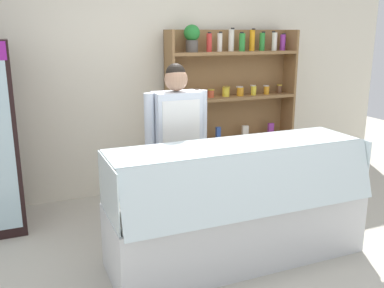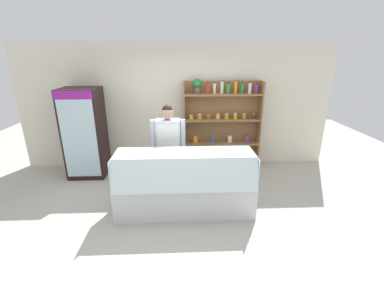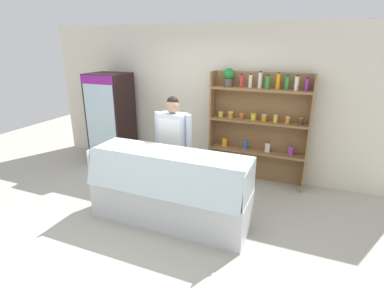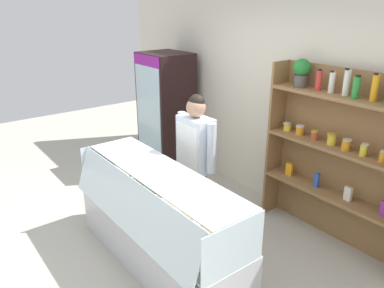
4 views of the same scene
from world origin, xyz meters
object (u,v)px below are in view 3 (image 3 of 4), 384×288
at_px(drinks_fridge, 111,120).
at_px(shop_clerk, 173,139).
at_px(shelving_unit, 257,122).
at_px(deli_display_case, 170,200).

bearing_deg(drinks_fridge, shop_clerk, -23.82).
xyz_separation_m(shelving_unit, deli_display_case, (-0.82, -1.74, -0.78)).
height_order(shelving_unit, shop_clerk, shelving_unit).
bearing_deg(drinks_fridge, shelving_unit, 5.74).
relative_size(shelving_unit, deli_display_case, 0.91).
bearing_deg(shop_clerk, drinks_fridge, 156.18).
relative_size(drinks_fridge, deli_display_case, 0.84).
bearing_deg(deli_display_case, shelving_unit, 64.89).
bearing_deg(shelving_unit, deli_display_case, -115.11).
distance_m(drinks_fridge, shelving_unit, 2.85).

